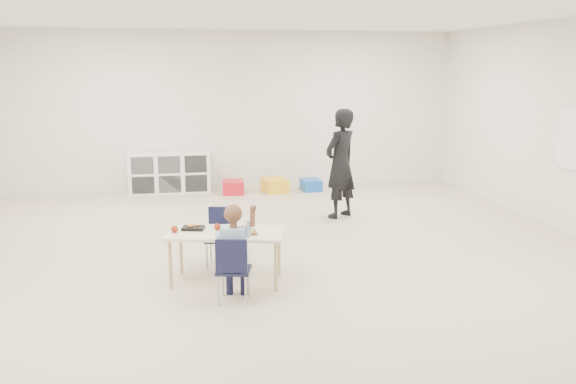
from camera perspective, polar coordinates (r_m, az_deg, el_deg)
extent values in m
plane|color=beige|center=(6.89, -0.81, -6.76)|extent=(9.00, 9.00, 0.00)
plane|color=white|center=(6.56, -0.89, 17.12)|extent=(9.00, 9.00, 0.00)
cube|color=white|center=(11.02, -4.93, 7.59)|extent=(8.00, 0.02, 2.80)
cube|color=white|center=(2.37, 18.52, -8.12)|extent=(8.00, 0.02, 2.80)
cube|color=#F8E9C7|center=(6.21, -5.83, -3.85)|extent=(1.28, 0.85, 0.03)
cube|color=black|center=(6.24, -4.73, -3.48)|extent=(0.25, 0.21, 0.03)
cube|color=black|center=(6.33, -8.86, -3.35)|extent=(0.25, 0.21, 0.03)
cube|color=white|center=(6.07, -5.53, -3.57)|extent=(0.08, 0.08, 0.10)
ellipsoid|color=#BB834C|center=(6.08, -3.38, -3.68)|extent=(0.09, 0.09, 0.07)
sphere|color=maroon|center=(6.26, -6.62, -3.26)|extent=(0.07, 0.07, 0.07)
sphere|color=maroon|center=(6.24, -10.58, -3.44)|extent=(0.07, 0.07, 0.07)
cube|color=white|center=(10.87, -11.02, 1.79)|extent=(1.40, 0.40, 0.70)
cube|color=white|center=(8.74, 25.12, 4.49)|extent=(0.02, 0.60, 0.80)
imported|color=black|center=(8.87, 4.93, 2.67)|extent=(0.69, 0.65, 1.59)
cube|color=red|center=(10.66, -5.16, 0.47)|extent=(0.39, 0.48, 0.22)
cube|color=yellow|center=(10.76, -1.24, 0.64)|extent=(0.45, 0.54, 0.24)
cube|color=#1753AF|center=(10.89, 2.15, 0.67)|extent=(0.34, 0.43, 0.20)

